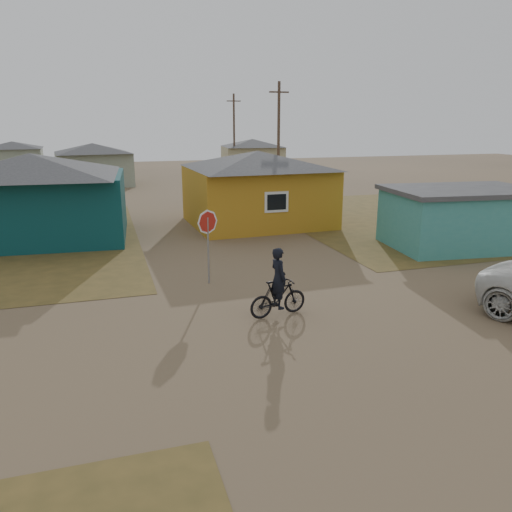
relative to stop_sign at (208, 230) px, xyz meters
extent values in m
plane|color=brown|center=(2.16, -4.65, -1.88)|extent=(120.00, 120.00, 0.00)
cube|color=brown|center=(16.16, 8.35, -1.87)|extent=(20.00, 18.00, 0.00)
cube|color=#0A3537|center=(-6.34, 8.85, -0.38)|extent=(8.40, 6.54, 3.00)
pyramid|color=#39393B|center=(-6.34, 8.85, 1.62)|extent=(8.93, 7.08, 1.00)
cube|color=#B67F1C|center=(4.66, 9.35, -0.38)|extent=(7.21, 6.24, 3.00)
pyramid|color=#39393B|center=(4.66, 9.35, 1.57)|extent=(7.72, 6.76, 0.90)
cube|color=silver|center=(4.66, 6.32, -0.23)|extent=(1.20, 0.06, 1.00)
cube|color=black|center=(4.66, 6.29, -0.23)|extent=(0.95, 0.04, 0.75)
cube|color=teal|center=(11.66, 1.85, -0.68)|extent=(6.39, 4.61, 2.40)
cube|color=#39393B|center=(11.66, 1.85, 0.62)|extent=(6.71, 4.93, 0.20)
cube|color=gray|center=(-3.84, 29.35, -0.48)|extent=(6.49, 5.60, 2.80)
pyramid|color=#39393B|center=(-3.84, 29.35, 1.32)|extent=(7.04, 6.15, 0.80)
cube|color=tan|center=(12.16, 35.35, -0.48)|extent=(6.41, 5.50, 2.80)
pyramid|color=#39393B|center=(12.16, 35.35, 1.32)|extent=(6.95, 6.05, 0.80)
cube|color=gray|center=(-11.84, 41.35, -0.53)|extent=(5.75, 5.28, 2.70)
pyramid|color=#39393B|center=(-11.84, 41.35, 1.17)|extent=(6.28, 5.81, 0.70)
cylinder|color=#503C30|center=(8.66, 17.35, 2.12)|extent=(0.20, 0.20, 8.00)
cube|color=#503C30|center=(8.66, 17.35, 5.42)|extent=(1.40, 0.10, 0.10)
cylinder|color=#503C30|center=(9.66, 33.35, 2.12)|extent=(0.20, 0.20, 8.00)
cube|color=#503C30|center=(9.66, 33.35, 5.42)|extent=(1.40, 0.10, 0.10)
cylinder|color=gray|center=(0.00, 0.00, -0.73)|extent=(0.07, 0.07, 2.30)
imported|color=black|center=(1.28, -3.51, -1.34)|extent=(1.84, 0.79, 1.07)
imported|color=black|center=(1.28, -3.51, -0.75)|extent=(0.52, 0.70, 1.75)
camera|label=1|loc=(-3.26, -16.11, 3.52)|focal=35.00mm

